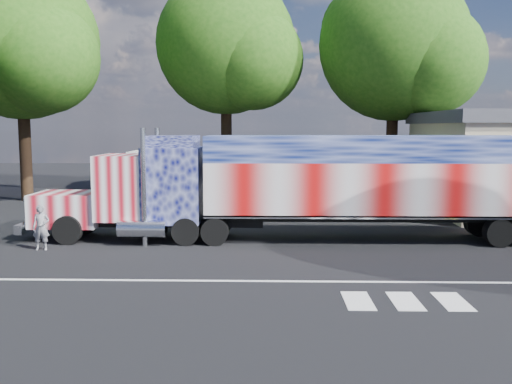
{
  "coord_description": "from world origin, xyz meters",
  "views": [
    {
      "loc": [
        0.54,
        -19.0,
        4.42
      ],
      "look_at": [
        0.0,
        3.0,
        1.9
      ],
      "focal_mm": 40.0,
      "sensor_mm": 36.0,
      "label": 1
    }
  ],
  "objects_px": {
    "coach_bus": "(237,181)",
    "tree_nw_a": "(23,43)",
    "tree_ne_a": "(397,46)",
    "woman": "(41,228)",
    "semi_truck": "(313,183)",
    "tree_n_mid": "(228,45)"
  },
  "relations": [
    {
      "from": "semi_truck",
      "to": "coach_bus",
      "type": "xyz_separation_m",
      "value": [
        -3.4,
        7.27,
        -0.61
      ]
    },
    {
      "from": "coach_bus",
      "to": "tree_nw_a",
      "type": "relative_size",
      "value": 0.79
    },
    {
      "from": "coach_bus",
      "to": "tree_n_mid",
      "type": "xyz_separation_m",
      "value": [
        -0.96,
        7.67,
        7.93
      ]
    },
    {
      "from": "woman",
      "to": "tree_ne_a",
      "type": "relative_size",
      "value": 0.12
    },
    {
      "from": "woman",
      "to": "tree_n_mid",
      "type": "relative_size",
      "value": 0.12
    },
    {
      "from": "coach_bus",
      "to": "tree_n_mid",
      "type": "height_order",
      "value": "tree_n_mid"
    },
    {
      "from": "coach_bus",
      "to": "tree_n_mid",
      "type": "bearing_deg",
      "value": 97.13
    },
    {
      "from": "tree_nw_a",
      "to": "tree_ne_a",
      "type": "xyz_separation_m",
      "value": [
        22.21,
        2.0,
        -0.01
      ]
    },
    {
      "from": "semi_truck",
      "to": "coach_bus",
      "type": "distance_m",
      "value": 8.05
    },
    {
      "from": "tree_n_mid",
      "to": "coach_bus",
      "type": "bearing_deg",
      "value": -82.87
    },
    {
      "from": "woman",
      "to": "tree_n_mid",
      "type": "distance_m",
      "value": 19.94
    },
    {
      "from": "tree_nw_a",
      "to": "tree_n_mid",
      "type": "relative_size",
      "value": 0.99
    },
    {
      "from": "coach_bus",
      "to": "tree_nw_a",
      "type": "height_order",
      "value": "tree_nw_a"
    },
    {
      "from": "coach_bus",
      "to": "tree_nw_a",
      "type": "distance_m",
      "value": 15.5
    },
    {
      "from": "coach_bus",
      "to": "semi_truck",
      "type": "bearing_deg",
      "value": -64.97
    },
    {
      "from": "tree_ne_a",
      "to": "woman",
      "type": "bearing_deg",
      "value": -135.52
    },
    {
      "from": "semi_truck",
      "to": "woman",
      "type": "xyz_separation_m",
      "value": [
        -9.91,
        -2.09,
        -1.44
      ]
    },
    {
      "from": "semi_truck",
      "to": "tree_n_mid",
      "type": "height_order",
      "value": "tree_n_mid"
    },
    {
      "from": "semi_truck",
      "to": "woman",
      "type": "bearing_deg",
      "value": -168.09
    },
    {
      "from": "semi_truck",
      "to": "coach_bus",
      "type": "relative_size",
      "value": 1.88
    },
    {
      "from": "tree_n_mid",
      "to": "tree_ne_a",
      "type": "height_order",
      "value": "tree_n_mid"
    },
    {
      "from": "woman",
      "to": "tree_ne_a",
      "type": "bearing_deg",
      "value": 35.48
    }
  ]
}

